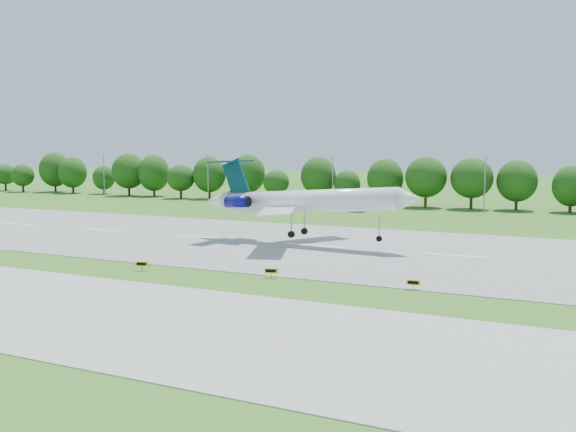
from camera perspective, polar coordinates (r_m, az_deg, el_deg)
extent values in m
plane|color=#33651A|center=(71.43, -5.65, -5.42)|extent=(600.00, 600.00, 0.00)
cube|color=gray|center=(93.33, 2.37, -2.65)|extent=(400.00, 45.00, 0.08)
cube|color=#ADADA8|center=(57.24, -15.18, -8.48)|extent=(400.00, 23.00, 0.08)
cylinder|color=#382314|center=(233.11, -23.57, 2.54)|extent=(0.70, 0.70, 3.60)
sphere|color=#16390E|center=(232.92, -23.62, 3.62)|extent=(8.40, 8.40, 8.40)
cylinder|color=#382314|center=(204.49, -16.23, 2.37)|extent=(0.70, 0.70, 3.60)
sphere|color=#16390E|center=(204.27, -16.27, 3.60)|extent=(8.40, 8.40, 8.40)
cylinder|color=#382314|center=(180.25, -6.72, 2.10)|extent=(0.70, 0.70, 3.60)
sphere|color=#16390E|center=(180.00, -6.74, 3.50)|extent=(8.40, 8.40, 8.40)
cylinder|color=#382314|center=(162.37, 5.29, 1.68)|extent=(0.70, 0.70, 3.60)
sphere|color=#16390E|center=(162.09, 5.30, 3.24)|extent=(8.40, 8.40, 8.40)
cylinder|color=#382314|center=(153.09, 19.46, 1.09)|extent=(0.70, 0.70, 3.60)
sphere|color=#16390E|center=(152.80, 19.51, 2.74)|extent=(8.40, 8.40, 8.40)
cylinder|color=gray|center=(190.16, -16.04, 3.38)|extent=(0.24, 0.24, 12.00)
cube|color=gray|center=(190.00, -16.09, 5.22)|extent=(0.90, 0.25, 0.18)
cylinder|color=gray|center=(168.90, -7.12, 3.26)|extent=(0.24, 0.24, 12.00)
cube|color=gray|center=(168.71, -7.15, 5.33)|extent=(0.90, 0.25, 0.18)
cylinder|color=gray|center=(152.78, 3.99, 3.00)|extent=(0.24, 0.24, 12.00)
cube|color=gray|center=(152.58, 4.00, 5.29)|extent=(0.90, 0.25, 0.18)
cylinder|color=gray|center=(143.55, 17.09, 2.54)|extent=(0.24, 0.24, 12.00)
cube|color=gray|center=(143.33, 17.16, 4.98)|extent=(0.90, 0.25, 0.18)
cylinder|color=white|center=(92.93, 1.88, 1.35)|extent=(27.58, 5.03, 4.89)
cone|color=white|center=(86.88, 10.73, 1.54)|extent=(3.31, 3.38, 3.36)
cone|color=white|center=(101.29, -6.07, 1.35)|extent=(4.76, 3.48, 3.45)
cube|color=white|center=(88.28, -0.99, 0.44)|extent=(8.51, 12.67, 0.51)
cube|color=white|center=(99.40, 2.75, 1.07)|extent=(9.69, 12.55, 0.51)
cube|color=#05313B|center=(99.29, -4.64, 3.36)|extent=(4.90, 0.78, 6.21)
cube|color=#05313B|center=(99.71, -5.09, 4.85)|extent=(3.49, 8.82, 0.38)
cylinder|color=#0B0C65|center=(96.54, -4.52, 1.27)|extent=(4.03, 1.99, 1.96)
cylinder|color=#0B0C65|center=(100.47, -3.01, 1.47)|extent=(4.03, 1.99, 1.96)
cylinder|color=gray|center=(88.73, 8.12, -1.00)|extent=(0.18, 0.18, 3.18)
cylinder|color=black|center=(88.94, 8.10, -2.02)|extent=(0.83, 0.33, 0.82)
cylinder|color=gray|center=(92.36, 0.29, -0.66)|extent=(0.22, 0.22, 3.18)
cylinder|color=black|center=(92.56, 0.29, -1.64)|extent=(1.03, 0.48, 1.00)
cylinder|color=gray|center=(95.85, 1.46, -0.42)|extent=(0.22, 0.22, 3.18)
cylinder|color=black|center=(96.04, 1.46, -1.36)|extent=(1.03, 0.48, 1.00)
cube|color=gray|center=(76.51, -12.83, -4.52)|extent=(0.12, 0.12, 0.67)
cube|color=yellow|center=(76.42, -12.84, -4.17)|extent=(1.52, 0.63, 0.53)
cube|color=black|center=(76.32, -12.87, -4.18)|extent=(1.11, 0.37, 0.34)
cube|color=gray|center=(66.00, 11.08, -6.19)|extent=(0.10, 0.10, 0.63)
cube|color=yellow|center=(65.91, 11.09, -5.81)|extent=(1.44, 0.32, 0.49)
cube|color=black|center=(65.81, 11.07, -5.83)|extent=(1.07, 0.13, 0.31)
cube|color=gray|center=(70.54, -1.49, -5.27)|extent=(0.12, 0.12, 0.67)
cube|color=yellow|center=(70.45, -1.49, -4.88)|extent=(1.52, 0.61, 0.53)
cube|color=black|center=(70.34, -1.50, -4.90)|extent=(1.11, 0.35, 0.34)
imported|color=silver|center=(152.92, -0.58, 0.97)|extent=(3.57, 1.80, 1.12)
imported|color=white|center=(142.07, 6.10, 0.59)|extent=(4.28, 2.48, 1.37)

